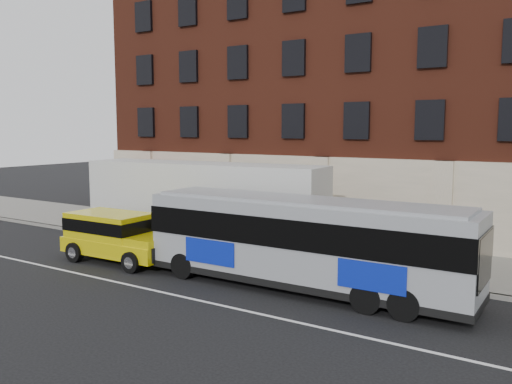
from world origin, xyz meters
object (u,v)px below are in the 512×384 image
Objects in this scene: shipping_container at (203,206)px; yellow_suv at (116,234)px; city_bus at (303,240)px; sign_pole at (121,210)px.

yellow_suv is at bearing -108.90° from shipping_container.
city_bus is at bearing 4.46° from yellow_suv.
sign_pole is at bearing 134.35° from yellow_suv.
shipping_container is (4.78, 0.65, 0.52)m from sign_pole.
shipping_container reaches higher than city_bus.
city_bus is 2.18× the size of yellow_suv.
city_bus is 0.97× the size of shipping_container.
shipping_container is at bearing 154.30° from city_bus.
yellow_suv is 0.44× the size of shipping_container.
shipping_container is at bearing 7.78° from sign_pole.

